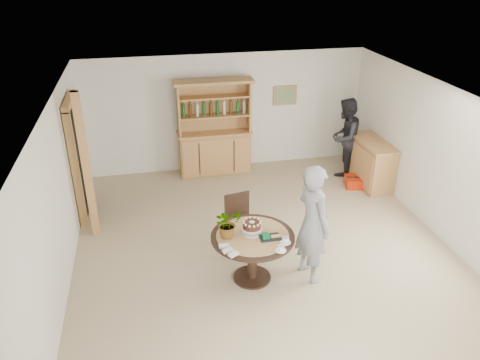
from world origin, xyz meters
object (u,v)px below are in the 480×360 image
(dining_chair, at_px, (240,219))
(adult_person, at_px, (345,137))
(hutch, at_px, (215,142))
(dining_table, at_px, (253,244))
(red_suitcase, at_px, (360,182))
(sideboard, at_px, (371,163))
(teen_boy, at_px, (313,223))

(dining_chair, bearing_deg, adult_person, 29.12)
(hutch, xyz_separation_m, dining_table, (-0.06, -3.78, -0.08))
(adult_person, relative_size, red_suitcase, 2.49)
(sideboard, bearing_deg, adult_person, 122.36)
(dining_table, distance_m, adult_person, 4.15)
(hutch, relative_size, teen_boy, 1.13)
(hutch, distance_m, sideboard, 3.29)
(sideboard, distance_m, red_suitcase, 0.45)
(dining_table, height_order, red_suitcase, dining_table)
(dining_chair, bearing_deg, hutch, 77.72)
(sideboard, xyz_separation_m, adult_person, (-0.37, 0.59, 0.36))
(sideboard, distance_m, dining_table, 4.01)
(hutch, height_order, red_suitcase, hutch)
(dining_table, xyz_separation_m, teen_boy, (0.85, -0.10, 0.30))
(adult_person, bearing_deg, teen_boy, 17.14)
(dining_chair, distance_m, teen_boy, 1.32)
(hutch, relative_size, sideboard, 1.62)
(dining_table, relative_size, dining_chair, 1.27)
(hutch, bearing_deg, red_suitcase, -25.32)
(dining_chair, bearing_deg, sideboard, 17.95)
(hutch, distance_m, dining_table, 3.78)
(dining_table, bearing_deg, hutch, 89.08)
(hutch, height_order, dining_table, hutch)
(dining_chair, height_order, teen_boy, teen_boy)
(teen_boy, relative_size, red_suitcase, 2.70)
(sideboard, height_order, red_suitcase, sideboard)
(sideboard, xyz_separation_m, teen_boy, (-2.25, -2.64, 0.43))
(teen_boy, distance_m, adult_person, 3.73)
(adult_person, xyz_separation_m, red_suitcase, (0.13, -0.67, -0.74))
(dining_chair, xyz_separation_m, adult_person, (2.74, 2.30, 0.30))
(hutch, bearing_deg, dining_table, -90.92)
(dining_chair, xyz_separation_m, red_suitcase, (2.88, 1.63, -0.43))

